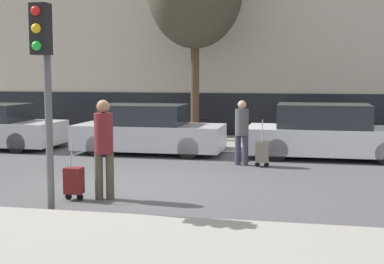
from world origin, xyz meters
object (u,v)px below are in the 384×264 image
Objects in this scene: trolley_right at (262,152)px; parked_bicycle at (188,127)px; pedestrian_left at (104,143)px; traffic_light at (44,65)px; parked_car_1 at (148,131)px; pedestrian_right at (242,129)px; trolley_left at (74,181)px; parked_car_2 at (328,133)px.

trolley_right reaches higher than parked_bicycle.
trolley_right is 5.34m from parked_bicycle.
pedestrian_left reaches higher than trolley_right.
traffic_light reaches higher than pedestrian_left.
trolley_right is 6.42m from traffic_light.
pedestrian_right is (2.88, -1.45, 0.26)m from parked_car_1.
traffic_light is (-0.52, -1.20, 1.38)m from pedestrian_left.
parked_bicycle is (0.24, 8.74, 0.13)m from trolley_left.
pedestrian_left reaches higher than parked_bicycle.
pedestrian_left is (-4.21, -5.85, 0.36)m from parked_car_2.
parked_car_2 is 2.51× the size of parked_bicycle.
pedestrian_right is at bearing 45.07° from pedestrian_left.
parked_car_2 is at bearing -31.17° from parked_bicycle.
traffic_light is at bearing -132.72° from pedestrian_left.
parked_car_1 is 7.08m from traffic_light.
trolley_right reaches higher than trolley_left.
parked_bicycle is at bearing 72.82° from pedestrian_left.
pedestrian_right reaches higher than parked_car_1.
pedestrian_left is 1.12× the size of pedestrian_right.
parked_car_2 is 2.43× the size of pedestrian_left.
parked_car_2 is 5.25m from parked_bicycle.
parked_bicycle is (0.24, 9.76, -1.93)m from traffic_light.
traffic_light reaches higher than pedestrian_right.
traffic_light is (-2.56, -5.40, 1.50)m from pedestrian_right.
parked_bicycle is at bearing 148.83° from parked_car_2.
trolley_right is at bearing -132.31° from parked_car_2.
parked_car_1 reaches higher than parked_bicycle.
pedestrian_right reaches higher than parked_bicycle.
parked_car_2 reaches higher than trolley_left.
pedestrian_right reaches higher than parked_car_2.
pedestrian_right is at bearing 163.33° from trolley_right.
parked_bicycle is at bearing 88.58° from traffic_light.
trolley_right is 0.35× the size of traffic_light.
traffic_light reaches higher than parked_car_1.
pedestrian_left is 4.84m from trolley_right.
traffic_light is at bearing -90.22° from trolley_left.
traffic_light is (-3.09, -5.24, 2.05)m from trolley_right.
parked_bicycle is (-2.85, 4.51, 0.12)m from trolley_right.
trolley_right is (3.09, 4.23, 0.02)m from trolley_left.
pedestrian_right is 0.48× the size of traffic_light.
parked_car_2 is 3.89× the size of trolley_left.
parked_car_1 is 2.33× the size of pedestrian_left.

